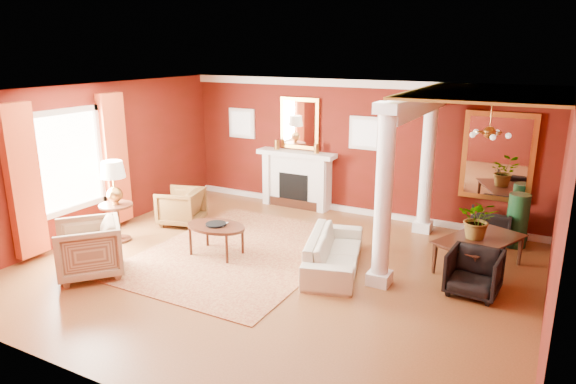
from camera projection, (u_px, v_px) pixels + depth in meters
The scene contains 27 objects.
ground at pixel (275, 269), 8.49m from camera, with size 8.00×8.00×0.00m, color brown.
room_shell at pixel (274, 150), 7.94m from camera, with size 8.04×7.04×2.92m.
fireplace at pixel (297, 179), 11.72m from camera, with size 1.85×0.42×1.29m.
overmantel_mirror at pixel (300, 123), 11.49m from camera, with size 0.95×0.07×1.15m.
flank_window_left at pixel (242, 123), 12.23m from camera, with size 0.70×0.07×0.70m.
flank_window_right at pixel (365, 133), 10.83m from camera, with size 0.70×0.07×0.70m.
left_window at pixel (73, 168), 9.36m from camera, with size 0.21×2.55×2.60m.
column_front at pixel (384, 196), 7.58m from camera, with size 0.36×0.36×2.80m.
column_back at pixel (428, 161), 9.88m from camera, with size 0.36×0.36×2.80m.
header_beam at pixel (417, 104), 8.62m from camera, with size 0.30×3.20×0.32m, color white.
amber_ceiling at pixel (490, 93), 7.90m from camera, with size 2.30×3.40×0.04m, color gold.
dining_mirror at pixel (498, 157), 9.68m from camera, with size 1.30×0.07×1.70m.
chandelier at pixel (489, 133), 8.09m from camera, with size 0.60×0.62×0.75m.
crown_trim at pixel (356, 84), 10.66m from camera, with size 8.00×0.08×0.16m, color white.
base_trim at pixel (351, 210), 11.41m from camera, with size 8.00×0.08×0.12m, color white.
rug at pixel (240, 252), 9.18m from camera, with size 3.10×4.14×0.02m, color maroon.
sofa at pixel (334, 246), 8.44m from camera, with size 2.03×0.59×0.79m, color beige.
armchair_leopard at pixel (181, 205), 10.57m from camera, with size 0.80×0.75×0.83m, color black.
armchair_stripe at pixel (88, 246), 8.16m from camera, with size 0.96×0.90×0.99m, color tan.
coffee_table at pixel (216, 228), 8.96m from camera, with size 1.10×1.10×0.55m.
coffee_book at pixel (216, 218), 8.95m from camera, with size 0.17×0.02×0.24m, color black.
side_table at pixel (114, 187), 9.49m from camera, with size 0.62×0.62×1.54m.
dining_table at pixel (481, 245), 8.37m from camera, with size 1.54×0.54×0.86m, color black.
dining_chair_near at pixel (474, 271), 7.55m from camera, with size 0.72×0.68×0.75m, color black.
dining_chair_far at pixel (490, 224), 9.59m from camera, with size 0.68×0.64×0.70m, color black.
green_urn at pixel (517, 226), 9.38m from camera, with size 0.42×0.42×1.01m.
potted_plant at pixel (480, 205), 8.20m from camera, with size 0.60×0.66×0.52m, color #26591E.
Camera 1 is at (3.89, -6.79, 3.54)m, focal length 32.00 mm.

